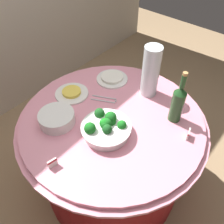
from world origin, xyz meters
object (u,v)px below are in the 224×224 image
(decorative_fruit_vase, at_px, (150,74))
(serving_tongs, at_px, (105,99))
(label_placard_front, at_px, (188,134))
(food_plate_rice, at_px, (112,78))
(plate_stack, at_px, (57,118))
(food_plate_fried_egg, at_px, (72,93))
(wine_bottle, at_px, (178,103))
(label_placard_mid, at_px, (52,163))
(broccoli_bowl, at_px, (106,127))

(decorative_fruit_vase, distance_m, serving_tongs, 0.33)
(label_placard_front, bearing_deg, food_plate_rice, 78.78)
(food_plate_rice, bearing_deg, label_placard_front, -101.22)
(plate_stack, height_order, food_plate_fried_egg, plate_stack)
(plate_stack, xyz_separation_m, wine_bottle, (0.47, -0.51, 0.09))
(wine_bottle, xyz_separation_m, serving_tongs, (-0.14, 0.43, -0.12))
(food_plate_fried_egg, height_order, label_placard_front, label_placard_front)
(decorative_fruit_vase, height_order, label_placard_mid, decorative_fruit_vase)
(food_plate_rice, bearing_deg, label_placard_mid, -162.29)
(wine_bottle, bearing_deg, food_plate_fried_egg, 110.92)
(plate_stack, bearing_deg, label_placard_front, -58.49)
(plate_stack, xyz_separation_m, serving_tongs, (0.33, -0.08, -0.03))
(food_plate_rice, height_order, food_plate_fried_egg, food_plate_rice)
(broccoli_bowl, xyz_separation_m, plate_stack, (-0.12, 0.27, -0.01))
(food_plate_rice, bearing_deg, broccoli_bowl, -143.81)
(broccoli_bowl, distance_m, label_placard_mid, 0.34)
(wine_bottle, bearing_deg, plate_stack, 132.72)
(serving_tongs, bearing_deg, wine_bottle, -71.77)
(broccoli_bowl, relative_size, plate_stack, 1.33)
(decorative_fruit_vase, bearing_deg, food_plate_fried_egg, 132.25)
(broccoli_bowl, xyz_separation_m, food_plate_rice, (0.40, 0.29, -0.03))
(plate_stack, distance_m, label_placard_mid, 0.30)
(food_plate_fried_egg, bearing_deg, plate_stack, -151.89)
(decorative_fruit_vase, relative_size, food_plate_rice, 1.55)
(serving_tongs, relative_size, label_placard_front, 2.96)
(decorative_fruit_vase, relative_size, serving_tongs, 2.09)
(wine_bottle, height_order, label_placard_mid, wine_bottle)
(wine_bottle, distance_m, decorative_fruit_vase, 0.27)
(broccoli_bowl, distance_m, decorative_fruit_vase, 0.46)
(plate_stack, xyz_separation_m, food_plate_fried_egg, (0.23, 0.12, -0.02))
(plate_stack, bearing_deg, decorative_fruit_vase, -23.99)
(food_plate_rice, height_order, label_placard_front, label_placard_front)
(food_plate_fried_egg, xyz_separation_m, label_placard_mid, (-0.44, -0.34, 0.02))
(wine_bottle, relative_size, serving_tongs, 2.06)
(label_placard_front, bearing_deg, wine_bottle, 59.32)
(serving_tongs, xyz_separation_m, label_placard_mid, (-0.54, -0.13, 0.03))
(label_placard_front, bearing_deg, broccoli_bowl, 126.19)
(decorative_fruit_vase, height_order, label_placard_front, decorative_fruit_vase)
(food_plate_fried_egg, relative_size, label_placard_front, 4.00)
(decorative_fruit_vase, distance_m, label_placard_mid, 0.79)
(food_plate_fried_egg, bearing_deg, food_plate_rice, -18.99)
(broccoli_bowl, xyz_separation_m, food_plate_fried_egg, (0.11, 0.39, -0.03))
(food_plate_fried_egg, xyz_separation_m, label_placard_front, (0.16, -0.76, 0.02))
(broccoli_bowl, height_order, food_plate_rice, broccoli_bowl)
(label_placard_front, height_order, label_placard_mid, same)
(broccoli_bowl, distance_m, food_plate_fried_egg, 0.41)
(decorative_fruit_vase, bearing_deg, label_placard_front, -114.74)
(food_plate_rice, xyz_separation_m, label_placard_mid, (-0.74, -0.24, 0.02))
(wine_bottle, distance_m, food_plate_rice, 0.54)
(broccoli_bowl, relative_size, serving_tongs, 1.72)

